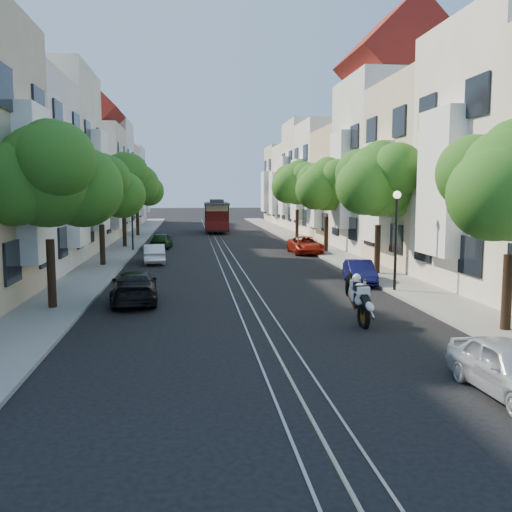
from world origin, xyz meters
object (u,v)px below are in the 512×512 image
object	(u,v)px
tree_e_b	(380,182)
parked_car_w_far	(161,241)
tree_w_a	(49,178)
parked_car_w_mid	(154,254)
parked_car_e_near	(511,368)
parked_car_w_near	(134,287)
parked_car_e_mid	(360,272)
parked_car_e_far	(305,245)
lamp_east	(396,226)
tree_e_d	(298,184)
lamp_west	(132,211)
tree_w_d	(137,188)
tree_w_b	(102,189)
cable_car	(217,215)
sportbike_rider	(358,296)
tree_w_c	(124,180)

from	to	relation	value
tree_e_b	parked_car_w_far	world-z (taller)	tree_e_b
tree_w_a	parked_car_w_mid	xyz separation A→B (m)	(2.74, 13.26, -4.16)
tree_w_a	parked_car_e_near	world-z (taller)	tree_w_a
tree_w_a	parked_car_e_near	distance (m)	15.81
parked_car_w_near	parked_car_w_far	bearing A→B (deg)	-94.52
parked_car_e_mid	parked_car_e_far	world-z (taller)	parked_car_e_far
parked_car_e_near	tree_w_a	bearing A→B (deg)	136.45
lamp_east	parked_car_w_far	xyz separation A→B (m)	(-10.70, 20.05, -2.25)
tree_e_d	lamp_west	xyz separation A→B (m)	(-13.56, -8.98, -2.02)
lamp_east	parked_car_e_near	bearing A→B (deg)	-99.00
tree_w_d	parked_car_e_far	size ratio (longest dim) A/B	1.55
parked_car_w_near	tree_w_d	bearing A→B (deg)	-89.76
parked_car_w_mid	parked_car_e_far	bearing A→B (deg)	-162.67
tree_w_a	parked_car_w_mid	world-z (taller)	tree_w_a
tree_w_b	parked_car_e_far	distance (m)	14.34
tree_w_a	cable_car	xyz separation A→B (m)	(7.64, 38.70, -2.89)
lamp_east	parked_car_e_far	xyz separation A→B (m)	(-0.70, 15.35, -2.26)
parked_car_w_far	parked_car_e_far	bearing A→B (deg)	159.67
lamp_west	sportbike_rider	world-z (taller)	lamp_west
parked_car_e_far	tree_e_b	bearing A→B (deg)	-82.17
tree_w_d	tree_w_b	bearing A→B (deg)	-90.00
tree_e_d	parked_car_e_mid	bearing A→B (deg)	-94.02
lamp_east	parked_car_w_near	size ratio (longest dim) A/B	0.98
tree_w_a	sportbike_rider	bearing A→B (deg)	-17.72
tree_w_a	lamp_west	distance (m)	20.13
lamp_west	parked_car_w_far	distance (m)	3.59
parked_car_e_far	tree_w_b	bearing A→B (deg)	-158.37
tree_e_d	parked_car_e_mid	world-z (taller)	tree_e_d
tree_w_c	cable_car	size ratio (longest dim) A/B	0.87
parked_car_e_near	tree_w_d	bearing A→B (deg)	101.99
tree_e_b	parked_car_w_mid	size ratio (longest dim) A/B	1.93
lamp_west	parked_car_w_mid	size ratio (longest dim) A/B	1.20
parked_car_w_near	tree_e_b	bearing A→B (deg)	-157.76
tree_w_d	cable_car	size ratio (longest dim) A/B	0.80
lamp_west	tree_e_d	bearing A→B (deg)	33.50
tree_e_b	lamp_east	world-z (taller)	tree_e_b
tree_w_a	parked_car_e_mid	size ratio (longest dim) A/B	2.03
tree_e_b	parked_car_w_mid	bearing A→B (deg)	151.78
sportbike_rider	parked_car_w_far	world-z (taller)	sportbike_rider
lamp_west	parked_car_w_mid	xyz separation A→B (m)	(1.90, -6.77, -2.27)
tree_w_a	sportbike_rider	distance (m)	11.42
cable_car	parked_car_w_far	bearing A→B (deg)	-104.56
tree_e_d	parked_car_e_mid	distance (m)	24.91
tree_e_b	tree_w_c	xyz separation A→B (m)	(-14.40, 16.00, 0.34)
tree_w_b	parked_car_e_far	bearing A→B (deg)	22.89
tree_w_c	parked_car_e_mid	distance (m)	22.86
parked_car_e_near	lamp_east	bearing A→B (deg)	78.29
tree_e_b	tree_w_a	distance (m)	16.01
tree_w_c	parked_car_w_mid	distance (m)	11.07
parked_car_w_mid	parked_car_w_near	bearing A→B (deg)	84.94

